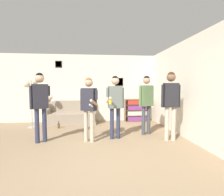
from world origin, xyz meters
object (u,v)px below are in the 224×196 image
at_px(floor_lamp, 31,88).
at_px(person_spectator_far_right, 171,98).
at_px(person_player_foreground_center, 89,103).
at_px(couch, 72,116).
at_px(person_watcher_holding_cup, 115,100).
at_px(bookshelf, 136,110).
at_px(person_player_foreground_left, 40,99).
at_px(person_spectator_near_bookshelf, 146,98).
at_px(bottle_on_floor, 59,126).

relative_size(floor_lamp, person_spectator_far_right, 0.95).
height_order(floor_lamp, person_player_foreground_center, floor_lamp).
bearing_deg(person_player_foreground_center, couch, 107.47).
xyz_separation_m(couch, person_watcher_holding_cup, (1.43, -2.12, 0.77)).
bearing_deg(bookshelf, person_spectator_far_right, -84.50).
distance_m(person_player_foreground_left, person_spectator_near_bookshelf, 2.92).
distance_m(couch, floor_lamp, 1.76).
height_order(bookshelf, person_spectator_far_right, person_spectator_far_right).
height_order(couch, person_player_foreground_left, person_player_foreground_left).
bearing_deg(bottle_on_floor, couch, 65.88).
bearing_deg(bottle_on_floor, person_player_foreground_left, -95.69).
xyz_separation_m(person_player_foreground_left, person_player_foreground_center, (1.22, -0.08, -0.09)).
bearing_deg(person_watcher_holding_cup, bottle_on_floor, 142.57).
distance_m(person_player_foreground_left, person_watcher_holding_cup, 1.92).
xyz_separation_m(person_watcher_holding_cup, person_spectator_near_bookshelf, (0.97, 0.33, 0.02)).
xyz_separation_m(person_player_foreground_left, bottle_on_floor, (0.15, 1.47, -1.00)).
bearing_deg(bottle_on_floor, person_player_foreground_center, -55.41).
xyz_separation_m(person_player_foreground_center, person_spectator_near_bookshelf, (1.66, 0.52, 0.07)).
relative_size(bookshelf, bottle_on_floor, 3.86).
relative_size(couch, bookshelf, 1.95).
height_order(floor_lamp, person_spectator_far_right, person_spectator_far_right).
bearing_deg(person_player_foreground_left, person_watcher_holding_cup, 3.52).
height_order(couch, person_spectator_far_right, person_spectator_far_right).
relative_size(floor_lamp, person_spectator_near_bookshelf, 0.98).
bearing_deg(person_spectator_near_bookshelf, person_player_foreground_center, -162.52).
bearing_deg(person_player_foreground_center, person_spectator_far_right, -3.11).
height_order(person_spectator_near_bookshelf, bottle_on_floor, person_spectator_near_bookshelf).
bearing_deg(bookshelf, bottle_on_floor, -161.85).
bearing_deg(floor_lamp, person_watcher_holding_cup, -29.71).
xyz_separation_m(person_player_foreground_center, bottle_on_floor, (-1.07, 1.55, -0.91)).
distance_m(couch, bottle_on_floor, 0.86).
distance_m(couch, person_player_foreground_center, 2.53).
xyz_separation_m(couch, person_player_foreground_left, (-0.49, -2.24, 0.81)).
distance_m(person_spectator_far_right, bottle_on_floor, 3.74).
bearing_deg(couch, floor_lamp, -155.47).
bearing_deg(bookshelf, person_player_foreground_center, -126.55).
relative_size(person_spectator_far_right, bottle_on_floor, 7.30).
xyz_separation_m(couch, person_player_foreground_center, (0.73, -2.32, 0.72)).
bearing_deg(bookshelf, couch, -175.60).
height_order(person_watcher_holding_cup, person_spectator_near_bookshelf, person_spectator_near_bookshelf).
xyz_separation_m(couch, person_spectator_near_bookshelf, (2.39, -1.79, 0.79)).
height_order(bookshelf, person_watcher_holding_cup, person_watcher_holding_cup).
bearing_deg(bookshelf, floor_lamp, -168.61).
relative_size(couch, person_spectator_near_bookshelf, 1.07).
height_order(person_spectator_near_bookshelf, person_spectator_far_right, person_spectator_far_right).
bearing_deg(bottle_on_floor, person_spectator_near_bookshelf, -20.61).
bearing_deg(person_player_foreground_center, person_spectator_near_bookshelf, 17.48).
distance_m(couch, person_watcher_holding_cup, 2.67).
distance_m(floor_lamp, person_player_foreground_left, 1.85).
bearing_deg(person_player_foreground_center, bottle_on_floor, 124.59).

